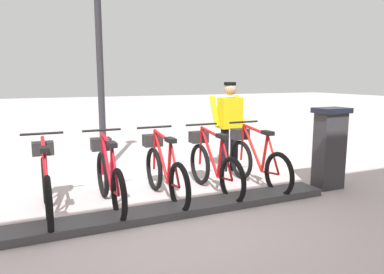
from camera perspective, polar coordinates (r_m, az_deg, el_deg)
ground_plane at (r=4.74m, az=-4.09°, el=-12.20°), size 60.00×60.00×0.00m
dock_rail_base at (r=4.72m, az=-4.10°, el=-11.63°), size 0.44×4.74×0.10m
payment_kiosk at (r=6.06m, az=20.86°, el=-1.47°), size 0.36×0.52×1.28m
bike_docked_0 at (r=5.92m, az=10.04°, el=-3.57°), size 1.72×0.54×1.02m
bike_docked_1 at (r=5.53m, az=3.24°, el=-4.36°), size 1.72×0.54×1.02m
bike_docked_2 at (r=5.23m, az=-4.49°, el=-5.19°), size 1.72×0.54×1.02m
bike_docked_3 at (r=5.03m, az=-13.02°, el=-5.99°), size 1.72×0.54×1.02m
bike_docked_4 at (r=4.95m, az=-22.05°, el=-6.69°), size 1.72×0.54×1.02m
worker_near_rack at (r=6.69m, az=5.95°, el=2.16°), size 0.47×0.63×1.66m
lamp_post at (r=6.86m, az=-14.54°, el=16.33°), size 0.32×0.32×3.98m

